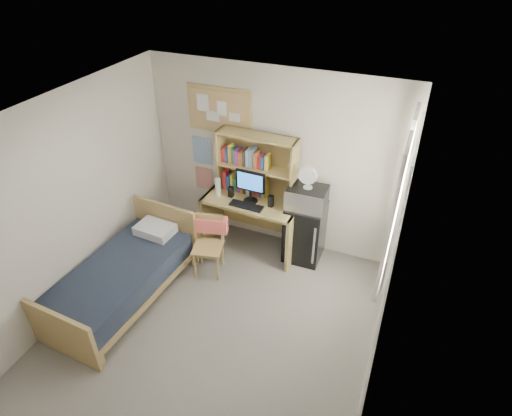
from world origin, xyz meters
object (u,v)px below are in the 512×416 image
at_px(desk_fan, 309,178).
at_px(bulletin_board, 219,110).
at_px(bed, 122,282).
at_px(speaker_left, 231,192).
at_px(mini_fridge, 305,232).
at_px(speaker_right, 271,201).
at_px(desk_chair, 208,247).
at_px(monitor, 250,187).
at_px(microwave, 307,197).
at_px(desk, 253,224).

bearing_deg(desk_fan, bulletin_board, 167.77).
bearing_deg(desk_fan, bed, -139.66).
bearing_deg(speaker_left, mini_fridge, 8.77).
relative_size(speaker_right, desk_fan, 0.56).
xyz_separation_m(desk_chair, bed, (-0.78, -0.85, -0.16)).
relative_size(monitor, speaker_left, 2.84).
bearing_deg(desk_chair, speaker_left, 72.64).
distance_m(speaker_left, desk_fan, 1.14).
bearing_deg(bulletin_board, microwave, -11.42).
bearing_deg(speaker_left, desk_chair, -91.70).
bearing_deg(desk_fan, mini_fridge, 90.00).
height_order(desk, mini_fridge, mini_fridge).
bearing_deg(bulletin_board, desk_chair, -75.35).
distance_m(speaker_left, speaker_right, 0.60).
xyz_separation_m(speaker_left, speaker_right, (0.60, -0.02, 0.00)).
bearing_deg(desk, monitor, -90.00).
bearing_deg(desk_chair, speaker_right, 31.87).
relative_size(bed, desk_fan, 6.39).
relative_size(desk_chair, monitor, 1.89).
xyz_separation_m(speaker_left, desk_fan, (1.06, 0.11, 0.40)).
height_order(desk_chair, microwave, microwave).
bearing_deg(desk, desk_chair, -113.47).
relative_size(bulletin_board, speaker_right, 5.65).
relative_size(mini_fridge, monitor, 1.94).
relative_size(bulletin_board, monitor, 2.11).
bearing_deg(monitor, speaker_right, 0.00).
xyz_separation_m(desk_chair, microwave, (1.10, 0.79, 0.59)).
bearing_deg(mini_fridge, microwave, -90.00).
distance_m(desk, mini_fridge, 0.76).
bearing_deg(desk_chair, mini_fridge, 22.35).
height_order(monitor, microwave, monitor).
distance_m(speaker_left, microwave, 1.07).
xyz_separation_m(bulletin_board, bed, (-0.50, -1.92, -1.66)).
relative_size(monitor, speaker_right, 2.68).
bearing_deg(desk_chair, microwave, 21.67).
bearing_deg(desk, speaker_left, -168.69).
relative_size(mini_fridge, speaker_right, 5.20).
bearing_deg(speaker_left, monitor, 0.00).
xyz_separation_m(desk, desk_chair, (-0.34, -0.73, 0.00)).
bearing_deg(desk, microwave, 6.25).
distance_m(mini_fridge, microwave, 0.58).
xyz_separation_m(mini_fridge, speaker_right, (-0.46, -0.15, 0.49)).
distance_m(desk, desk_chair, 0.80).
xyz_separation_m(desk, microwave, (0.76, 0.06, 0.59)).
xyz_separation_m(speaker_right, microwave, (0.46, 0.13, 0.09)).
bearing_deg(speaker_left, bulletin_board, 131.04).
bearing_deg(desk_chair, monitor, 49.05).
distance_m(mini_fridge, bed, 2.51).
distance_m(desk_chair, speaker_right, 1.04).
bearing_deg(bulletin_board, speaker_right, -23.91).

